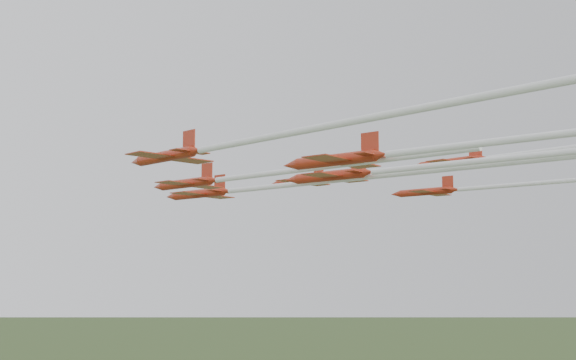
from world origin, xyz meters
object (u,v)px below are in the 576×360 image
jet_row3_right (535,183)px  jet_row2_right (361,174)px  jet_row3_mid (424,166)px  jet_row4_left (415,151)px  jet_row2_left (241,177)px  jet_lead (289,185)px  jet_row3_left (305,130)px

jet_row3_right → jet_row2_right: bearing=118.3°
jet_row3_mid → jet_row3_right: bearing=-10.1°
jet_row3_mid → jet_row4_left: (-10.17, -10.93, -0.73)m
jet_row4_left → jet_row2_left: bearing=83.3°
jet_row3_mid → jet_row2_left: bearing=122.4°
jet_lead → jet_row2_left: bearing=-165.1°
jet_row2_right → jet_row3_left: size_ratio=0.72×
jet_row3_mid → jet_row4_left: 14.95m
jet_row3_left → jet_row3_right: jet_row3_right is taller
jet_row3_mid → jet_row3_left: bearing=-172.1°
jet_row3_right → jet_row4_left: jet_row3_right is taller
jet_lead → jet_row3_left: bearing=-138.4°
jet_lead → jet_row3_right: (27.35, -14.71, 0.32)m
jet_row3_right → jet_row4_left: 35.17m
jet_row3_left → jet_row3_right: 47.66m
jet_lead → jet_row2_right: size_ratio=1.28×
jet_row2_left → jet_row3_mid: (16.18, -11.78, 0.85)m
jet_row4_left → jet_row3_right: bearing=4.3°
jet_row3_mid → jet_lead: bearing=85.6°
jet_row2_right → jet_row3_right: bearing=-56.3°
jet_lead → jet_row3_right: jet_lead is taller
jet_lead → jet_row4_left: 30.31m
jet_row2_right → jet_row3_right: jet_row2_right is taller
jet_row2_right → jet_row3_left: jet_row2_right is taller
jet_row3_mid → jet_row3_right: jet_row3_mid is taller
jet_lead → jet_row3_mid: size_ratio=1.16×
jet_lead → jet_row4_left: (-4.31, -30.00, -0.42)m
jet_lead → jet_row3_left: 36.24m
jet_row3_right → jet_row3_left: bearing=179.8°
jet_lead → jet_row2_right: bearing=-23.2°
jet_row2_left → jet_row3_right: size_ratio=0.76×
jet_row3_left → jet_row4_left: (12.75, 1.98, -0.32)m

